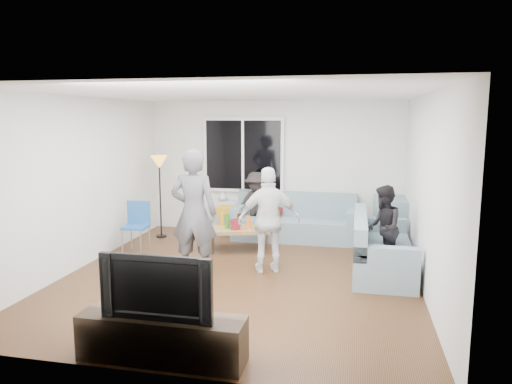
% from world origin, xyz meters
% --- Properties ---
extents(floor, '(5.00, 5.50, 0.04)m').
position_xyz_m(floor, '(0.00, 0.00, -0.02)').
color(floor, '#56351C').
rests_on(floor, ground).
extents(ceiling, '(5.00, 5.50, 0.04)m').
position_xyz_m(ceiling, '(0.00, 0.00, 2.62)').
color(ceiling, white).
rests_on(ceiling, ground).
extents(wall_back, '(5.00, 0.04, 2.60)m').
position_xyz_m(wall_back, '(0.00, 2.77, 1.30)').
color(wall_back, silver).
rests_on(wall_back, ground).
extents(wall_front, '(5.00, 0.04, 2.60)m').
position_xyz_m(wall_front, '(0.00, -2.77, 1.30)').
color(wall_front, silver).
rests_on(wall_front, ground).
extents(wall_left, '(0.04, 5.50, 2.60)m').
position_xyz_m(wall_left, '(-2.52, 0.00, 1.30)').
color(wall_left, silver).
rests_on(wall_left, ground).
extents(wall_right, '(0.04, 5.50, 2.60)m').
position_xyz_m(wall_right, '(2.52, 0.00, 1.30)').
color(wall_right, silver).
rests_on(wall_right, ground).
extents(window_frame, '(1.62, 0.06, 1.47)m').
position_xyz_m(window_frame, '(-0.60, 2.69, 1.55)').
color(window_frame, white).
rests_on(window_frame, wall_back).
extents(window_glass, '(1.50, 0.02, 1.35)m').
position_xyz_m(window_glass, '(-0.60, 2.65, 1.55)').
color(window_glass, black).
rests_on(window_glass, window_frame).
extents(window_mullion, '(0.05, 0.03, 1.35)m').
position_xyz_m(window_mullion, '(-0.60, 2.64, 1.55)').
color(window_mullion, white).
rests_on(window_mullion, window_frame).
extents(radiator, '(1.30, 0.12, 0.62)m').
position_xyz_m(radiator, '(-0.60, 2.65, 0.31)').
color(radiator, silver).
rests_on(radiator, floor).
extents(potted_plant, '(0.23, 0.20, 0.34)m').
position_xyz_m(potted_plant, '(-0.26, 2.62, 0.79)').
color(potted_plant, '#255D25').
rests_on(potted_plant, radiator).
extents(vase, '(0.22, 0.22, 0.19)m').
position_xyz_m(vase, '(-1.02, 2.62, 0.71)').
color(vase, silver).
rests_on(vase, radiator).
extents(sofa_back_section, '(2.30, 0.85, 0.85)m').
position_xyz_m(sofa_back_section, '(0.48, 2.27, 0.42)').
color(sofa_back_section, slate).
rests_on(sofa_back_section, floor).
extents(sofa_right_section, '(2.00, 0.85, 0.85)m').
position_xyz_m(sofa_right_section, '(2.02, 0.66, 0.42)').
color(sofa_right_section, slate).
rests_on(sofa_right_section, floor).
extents(sofa_corner, '(0.85, 0.85, 0.85)m').
position_xyz_m(sofa_corner, '(2.37, 2.27, 0.42)').
color(sofa_corner, slate).
rests_on(sofa_corner, floor).
extents(cushion_yellow, '(0.38, 0.32, 0.14)m').
position_xyz_m(cushion_yellow, '(-0.82, 2.25, 0.51)').
color(cushion_yellow, gold).
rests_on(cushion_yellow, sofa_back_section).
extents(cushion_red, '(0.43, 0.39, 0.13)m').
position_xyz_m(cushion_red, '(0.02, 2.33, 0.51)').
color(cushion_red, maroon).
rests_on(cushion_red, sofa_back_section).
extents(coffee_table, '(1.23, 0.90, 0.40)m').
position_xyz_m(coffee_table, '(-0.40, 1.30, 0.20)').
color(coffee_table, '#A57F50').
rests_on(coffee_table, floor).
extents(pitcher, '(0.17, 0.17, 0.17)m').
position_xyz_m(pitcher, '(-0.38, 1.18, 0.49)').
color(pitcher, maroon).
rests_on(pitcher, coffee_table).
extents(side_chair, '(0.44, 0.44, 0.86)m').
position_xyz_m(side_chair, '(-2.05, 0.84, 0.43)').
color(side_chair, '#225794').
rests_on(side_chair, floor).
extents(floor_lamp, '(0.32, 0.32, 1.56)m').
position_xyz_m(floor_lamp, '(-2.05, 1.91, 0.78)').
color(floor_lamp, gold).
rests_on(floor_lamp, floor).
extents(player_left, '(0.70, 0.48, 1.85)m').
position_xyz_m(player_left, '(-0.67, -0.08, 0.92)').
color(player_left, '#494A4E').
rests_on(player_left, floor).
extents(player_right, '(1.00, 0.66, 1.57)m').
position_xyz_m(player_right, '(0.36, 0.29, 0.79)').
color(player_right, silver).
rests_on(player_right, floor).
extents(spectator_right, '(0.50, 0.64, 1.29)m').
position_xyz_m(spectator_right, '(2.02, 0.73, 0.65)').
color(spectator_right, black).
rests_on(spectator_right, floor).
extents(spectator_back, '(0.82, 0.48, 1.26)m').
position_xyz_m(spectator_back, '(-0.26, 2.30, 0.63)').
color(spectator_back, black).
rests_on(spectator_back, floor).
extents(tv_console, '(1.60, 0.40, 0.44)m').
position_xyz_m(tv_console, '(-0.15, -2.50, 0.22)').
color(tv_console, '#35271A').
rests_on(tv_console, floor).
extents(television, '(1.08, 0.14, 0.62)m').
position_xyz_m(television, '(-0.15, -2.50, 0.75)').
color(television, black).
rests_on(television, tv_console).
extents(bottle_c, '(0.07, 0.07, 0.22)m').
position_xyz_m(bottle_c, '(-0.38, 1.44, 0.51)').
color(bottle_c, black).
rests_on(bottle_c, coffee_table).
extents(bottle_d, '(0.07, 0.07, 0.23)m').
position_xyz_m(bottle_d, '(-0.16, 1.23, 0.52)').
color(bottle_d, orange).
rests_on(bottle_d, coffee_table).
extents(bottle_b, '(0.08, 0.08, 0.26)m').
position_xyz_m(bottle_b, '(-0.53, 1.22, 0.53)').
color(bottle_b, '#288317').
rests_on(bottle_b, coffee_table).
extents(bottle_a, '(0.07, 0.07, 0.24)m').
position_xyz_m(bottle_a, '(-0.68, 1.40, 0.52)').
color(bottle_a, orange).
rests_on(bottle_a, coffee_table).
extents(bottle_e, '(0.07, 0.07, 0.22)m').
position_xyz_m(bottle_e, '(-0.02, 1.47, 0.51)').
color(bottle_e, black).
rests_on(bottle_e, coffee_table).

